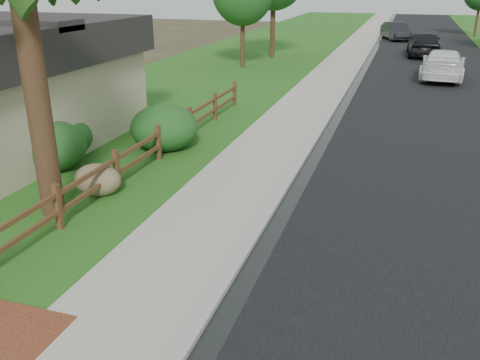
% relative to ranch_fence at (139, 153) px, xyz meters
% --- Properties ---
extents(ground, '(120.00, 120.00, 0.00)m').
position_rel_ranch_fence_xyz_m(ground, '(3.60, -6.40, -0.62)').
color(ground, '#3D3421').
extents(road, '(8.00, 90.00, 0.02)m').
position_rel_ranch_fence_xyz_m(road, '(8.20, 28.60, -0.61)').
color(road, black).
rests_on(road, ground).
extents(curb, '(0.40, 90.00, 0.12)m').
position_rel_ranch_fence_xyz_m(curb, '(4.00, 28.60, -0.56)').
color(curb, gray).
rests_on(curb, ground).
extents(wet_gutter, '(0.50, 90.00, 0.00)m').
position_rel_ranch_fence_xyz_m(wet_gutter, '(4.35, 28.60, -0.60)').
color(wet_gutter, black).
rests_on(wet_gutter, road).
extents(sidewalk, '(2.20, 90.00, 0.10)m').
position_rel_ranch_fence_xyz_m(sidewalk, '(2.70, 28.60, -0.57)').
color(sidewalk, '#ABA395').
rests_on(sidewalk, ground).
extents(grass_strip, '(1.60, 90.00, 0.06)m').
position_rel_ranch_fence_xyz_m(grass_strip, '(0.80, 28.60, -0.59)').
color(grass_strip, '#235A19').
rests_on(grass_strip, ground).
extents(lawn_near, '(9.00, 90.00, 0.04)m').
position_rel_ranch_fence_xyz_m(lawn_near, '(-4.40, 28.60, -0.60)').
color(lawn_near, '#235A19').
rests_on(lawn_near, ground).
extents(ranch_fence, '(0.12, 16.92, 1.10)m').
position_rel_ranch_fence_xyz_m(ranch_fence, '(0.00, 0.00, 0.00)').
color(ranch_fence, '#4D3019').
rests_on(ranch_fence, ground).
extents(white_suv, '(2.59, 5.52, 1.56)m').
position_rel_ranch_fence_xyz_m(white_suv, '(8.67, 17.95, 0.18)').
color(white_suv, white).
rests_on(white_suv, road).
extents(dark_car_mid, '(2.26, 5.30, 1.78)m').
position_rel_ranch_fence_xyz_m(dark_car_mid, '(7.82, 26.84, 0.29)').
color(dark_car_mid, black).
rests_on(dark_car_mid, road).
extents(dark_car_far, '(2.93, 4.82, 1.50)m').
position_rel_ranch_fence_xyz_m(dark_car_far, '(5.60, 36.79, 0.15)').
color(dark_car_far, black).
rests_on(dark_car_far, road).
extents(boulder, '(1.47, 1.29, 0.82)m').
position_rel_ranch_fence_xyz_m(boulder, '(-0.30, -1.63, -0.21)').
color(boulder, brown).
rests_on(boulder, ground).
extents(shrub_b, '(1.81, 1.81, 1.21)m').
position_rel_ranch_fence_xyz_m(shrub_b, '(-2.90, 0.63, -0.01)').
color(shrub_b, '#1D3F16').
rests_on(shrub_b, ground).
extents(shrub_c, '(2.14, 2.14, 1.41)m').
position_rel_ranch_fence_xyz_m(shrub_c, '(-2.52, -0.43, 0.09)').
color(shrub_c, '#1D3F16').
rests_on(shrub_c, ground).
extents(shrub_d, '(2.64, 2.64, 1.45)m').
position_rel_ranch_fence_xyz_m(shrub_d, '(-0.30, 2.22, 0.11)').
color(shrub_d, '#1D3F16').
rests_on(shrub_d, ground).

